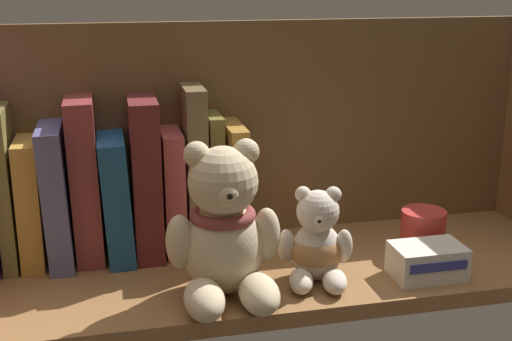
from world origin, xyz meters
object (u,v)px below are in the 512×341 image
(book_7, at_px, (172,188))
(pillar_candle, at_px, (424,232))
(book_2, at_px, (32,199))
(book_9, at_px, (213,179))
(book_6, at_px, (145,174))
(teddy_bear_smaller, at_px, (317,245))
(book_8, at_px, (193,167))
(book_3, at_px, (58,190))
(book_5, at_px, (116,193))
(teddy_bear_larger, at_px, (224,232))
(book_10, at_px, (231,182))
(small_product_box, at_px, (427,261))
(book_1, at_px, (8,184))
(book_4, at_px, (85,177))

(book_7, height_order, pillar_candle, book_7)
(book_2, xyz_separation_m, book_9, (0.24, 0.00, 0.01))
(book_9, bearing_deg, book_6, 180.00)
(teddy_bear_smaller, bearing_deg, book_8, 130.99)
(book_3, xyz_separation_m, pillar_candle, (0.47, -0.10, -0.06))
(book_5, bearing_deg, book_2, 180.00)
(book_2, bearing_deg, teddy_bear_larger, -35.88)
(book_8, distance_m, book_10, 0.06)
(teddy_bear_larger, bearing_deg, book_5, 125.84)
(book_8, height_order, book_10, book_8)
(book_3, bearing_deg, small_product_box, -20.87)
(book_5, bearing_deg, book_3, 180.00)
(book_1, relative_size, book_8, 0.93)
(book_3, distance_m, book_9, 0.20)
(book_10, relative_size, small_product_box, 1.97)
(book_4, height_order, book_7, book_4)
(book_1, xyz_separation_m, book_8, (0.24, 0.00, 0.01))
(book_3, height_order, teddy_bear_smaller, book_3)
(teddy_bear_smaller, distance_m, pillar_candle, 0.17)
(book_8, relative_size, teddy_bear_smaller, 1.86)
(teddy_bear_smaller, xyz_separation_m, small_product_box, (0.14, -0.02, -0.03))
(small_product_box, bearing_deg, book_4, 157.46)
(book_2, height_order, small_product_box, book_2)
(book_3, height_order, pillar_candle, book_3)
(book_2, distance_m, book_5, 0.11)
(book_3, relative_size, book_8, 0.81)
(book_9, bearing_deg, book_7, 180.00)
(book_1, height_order, book_8, book_8)
(book_2, relative_size, small_product_box, 1.87)
(book_4, xyz_separation_m, small_product_box, (0.41, -0.17, -0.09))
(book_2, xyz_separation_m, book_6, (0.14, 0.00, 0.02))
(teddy_bear_smaller, bearing_deg, book_4, 151.31)
(book_6, xyz_separation_m, pillar_candle, (0.36, -0.10, -0.08))
(pillar_candle, bearing_deg, book_3, 167.86)
(book_5, height_order, book_6, book_6)
(book_2, bearing_deg, book_7, 0.00)
(book_5, xyz_separation_m, teddy_bear_larger, (0.12, -0.16, -0.00))
(book_6, distance_m, teddy_bear_larger, 0.18)
(book_4, bearing_deg, book_9, 0.00)
(book_1, xyz_separation_m, teddy_bear_larger, (0.25, -0.16, -0.02))
(pillar_candle, height_order, small_product_box, pillar_candle)
(book_7, xyz_separation_m, book_8, (0.03, 0.00, 0.03))
(book_8, distance_m, book_9, 0.03)
(pillar_candle, xyz_separation_m, small_product_box, (-0.03, -0.07, -0.01))
(book_1, distance_m, teddy_bear_smaller, 0.40)
(book_3, height_order, book_5, book_3)
(book_7, height_order, teddy_bear_larger, teddy_bear_larger)
(book_10, height_order, small_product_box, book_10)
(book_9, height_order, teddy_bear_smaller, book_9)
(book_4, relative_size, book_8, 0.96)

